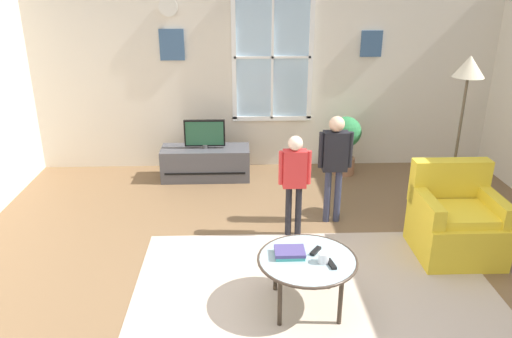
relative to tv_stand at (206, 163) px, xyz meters
The scene contains 15 objects.
ground_plane 2.76m from the tv_stand, 72.93° to the right, with size 6.84×6.81×0.02m, color brown.
back_wall 1.47m from the tv_stand, 33.24° to the left, with size 6.24×0.17×2.63m.
area_rug 2.91m from the tv_stand, 68.02° to the right, with size 3.13×2.19×0.01m, color #C6B29E.
tv_stand is the anchor object (origin of this frame).
television 0.41m from the tv_stand, 90.00° to the right, with size 0.53×0.08×0.38m.
armchair 3.22m from the tv_stand, 38.39° to the right, with size 0.76×0.74×0.87m.
coffee_table 2.98m from the tv_stand, 70.79° to the right, with size 0.80×0.80×0.45m.
book_stack 2.90m from the tv_stand, 73.03° to the right, with size 0.24×0.18×0.05m.
cup 3.08m from the tv_stand, 69.09° to the right, with size 0.09×0.09×0.08m, color white.
remote_near_books 2.92m from the tv_stand, 68.68° to the right, with size 0.04×0.14×0.02m, color black.
remote_near_cup 3.14m from the tv_stand, 68.42° to the right, with size 0.04×0.14×0.02m, color black.
person_black_shirt 2.03m from the tv_stand, 41.88° to the right, with size 0.36×0.16×1.20m.
person_red_shirt 1.94m from the tv_stand, 57.98° to the right, with size 0.33×0.15×1.08m.
potted_plant_by_window 1.90m from the tv_stand, ahead, with size 0.41×0.41×0.80m.
floor_lamp 3.31m from the tv_stand, 23.61° to the right, with size 0.32×0.32×1.79m.
Camera 1 is at (-0.36, -3.55, 2.55)m, focal length 34.74 mm.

